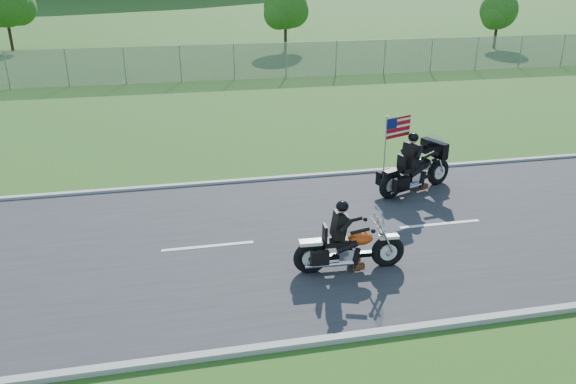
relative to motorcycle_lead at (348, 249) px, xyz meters
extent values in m
plane|color=#204E18|center=(-0.96, 1.67, -0.54)|extent=(420.00, 420.00, 0.00)
cube|color=#28282B|center=(-0.96, 1.67, -0.52)|extent=(120.00, 8.00, 0.04)
cube|color=#9E9B93|center=(-0.96, 5.72, -0.49)|extent=(120.00, 0.18, 0.12)
cube|color=#9E9B93|center=(-0.96, -2.38, -0.49)|extent=(120.00, 0.18, 0.12)
cube|color=gray|center=(-5.96, 21.67, 0.46)|extent=(60.00, 0.03, 2.00)
cylinder|color=#382316|center=(5.04, 31.67, 0.72)|extent=(0.22, 0.22, 2.52)
sphere|color=#1D4F15|center=(5.04, 31.67, 2.61)|extent=(3.20, 3.20, 3.20)
sphere|color=#1D4F15|center=(5.68, 32.15, 2.25)|extent=(2.40, 2.40, 2.40)
sphere|color=#1D4F15|center=(4.48, 31.27, 2.16)|extent=(2.24, 2.24, 2.24)
cylinder|color=#382316|center=(-14.96, 35.67, 0.86)|extent=(0.22, 0.22, 2.80)
sphere|color=#1D4F15|center=(-14.96, 35.67, 2.96)|extent=(3.60, 3.60, 3.60)
sphere|color=#1D4F15|center=(-14.24, 36.21, 2.56)|extent=(2.70, 2.70, 2.70)
cylinder|color=#382316|center=(21.04, 29.67, 0.58)|extent=(0.22, 0.22, 2.24)
sphere|color=#1D4F15|center=(21.04, 29.67, 2.26)|extent=(2.80, 2.80, 2.80)
sphere|color=#1D4F15|center=(21.60, 30.09, 1.94)|extent=(2.10, 2.10, 2.10)
sphere|color=#1D4F15|center=(20.55, 29.32, 1.86)|extent=(1.96, 1.96, 1.96)
torus|color=black|center=(0.92, -0.04, -0.15)|extent=(0.77, 0.22, 0.77)
torus|color=black|center=(-0.84, 0.03, -0.15)|extent=(0.77, 0.22, 0.77)
ellipsoid|color=#D5410F|center=(0.27, -0.01, 0.23)|extent=(0.59, 0.35, 0.29)
cube|color=black|center=(-0.27, 0.01, 0.19)|extent=(0.58, 0.33, 0.12)
cube|color=black|center=(-0.22, 0.01, 0.59)|extent=(0.26, 0.42, 0.57)
sphere|color=black|center=(-0.17, 0.01, 1.03)|extent=(0.29, 0.29, 0.28)
cube|color=silver|center=(0.68, -0.03, 0.72)|extent=(0.06, 0.48, 0.41)
torus|color=black|center=(4.22, 4.32, -0.11)|extent=(0.86, 0.50, 0.84)
torus|color=black|center=(2.42, 3.60, -0.11)|extent=(0.86, 0.50, 0.84)
ellipsoid|color=black|center=(3.55, 4.05, 0.30)|extent=(0.73, 0.57, 0.32)
cube|color=black|center=(3.00, 3.83, 0.25)|extent=(0.71, 0.55, 0.14)
cube|color=black|center=(3.05, 3.86, 0.70)|extent=(0.42, 0.52, 0.63)
sphere|color=black|center=(3.11, 3.88, 1.19)|extent=(0.40, 0.40, 0.31)
cube|color=black|center=(3.95, 4.21, 0.70)|extent=(0.57, 0.94, 0.46)
cube|color=#B70C11|center=(2.65, 3.94, 1.49)|extent=(0.85, 0.36, 0.59)
camera|label=1|loc=(-3.50, -10.38, 5.89)|focal=35.00mm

